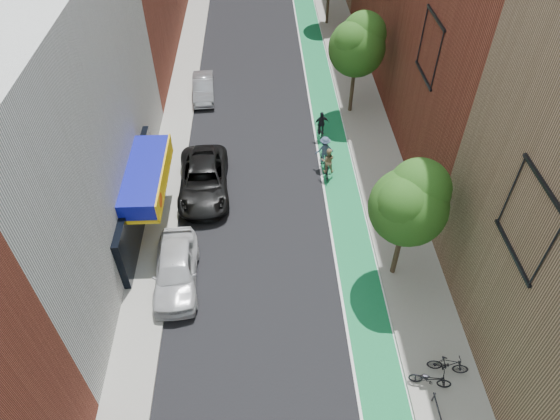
{
  "coord_description": "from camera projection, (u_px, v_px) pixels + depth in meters",
  "views": [
    {
      "loc": [
        -0.45,
        -4.83,
        18.8
      ],
      "look_at": [
        0.36,
        13.04,
        1.5
      ],
      "focal_mm": 32.0,
      "sensor_mm": 36.0,
      "label": 1
    }
  ],
  "objects": [
    {
      "name": "bike_lane",
      "position": [
        323.0,
        97.0,
        35.35
      ],
      "size": [
        2.0,
        68.0,
        0.01
      ],
      "primitive_type": "cube",
      "color": "#126533",
      "rests_on": "ground"
    },
    {
      "name": "sidewalk_left",
      "position": [
        181.0,
        99.0,
        34.98
      ],
      "size": [
        2.0,
        68.0,
        0.15
      ],
      "primitive_type": "cube",
      "color": "gray",
      "rests_on": "ground"
    },
    {
      "name": "sidewalk_right",
      "position": [
        358.0,
        95.0,
        35.38
      ],
      "size": [
        3.0,
        68.0,
        0.15
      ],
      "primitive_type": "cube",
      "color": "gray",
      "rests_on": "ground"
    },
    {
      "name": "building_left_white",
      "position": [
        23.0,
        130.0,
        22.08
      ],
      "size": [
        8.0,
        20.0,
        12.0
      ],
      "primitive_type": "cube",
      "color": "silver",
      "rests_on": "ground"
    },
    {
      "name": "tree_near",
      "position": [
        410.0,
        202.0,
        20.7
      ],
      "size": [
        3.4,
        3.36,
        6.42
      ],
      "color": "#332619",
      "rests_on": "ground"
    },
    {
      "name": "tree_mid",
      "position": [
        358.0,
        44.0,
        30.59
      ],
      "size": [
        3.55,
        3.53,
        6.74
      ],
      "color": "#332619",
      "rests_on": "ground"
    },
    {
      "name": "parked_car_white",
      "position": [
        176.0,
        269.0,
        23.0
      ],
      "size": [
        2.22,
        5.0,
        1.67
      ],
      "primitive_type": "imported",
      "rotation": [
        0.0,
        0.0,
        0.05
      ],
      "color": "silver",
      "rests_on": "ground"
    },
    {
      "name": "parked_car_black",
      "position": [
        204.0,
        180.0,
        27.6
      ],
      "size": [
        2.97,
        5.96,
        1.62
      ],
      "primitive_type": "imported",
      "rotation": [
        0.0,
        0.0,
        0.05
      ],
      "color": "black",
      "rests_on": "ground"
    },
    {
      "name": "parked_car_silver",
      "position": [
        203.0,
        88.0,
        34.95
      ],
      "size": [
        1.68,
        4.15,
        1.34
      ],
      "primitive_type": "imported",
      "rotation": [
        0.0,
        0.0,
        0.07
      ],
      "color": "#989BA0",
      "rests_on": "ground"
    },
    {
      "name": "cyclist_lane_near",
      "position": [
        328.0,
        165.0,
        28.5
      ],
      "size": [
        0.83,
        1.59,
        1.93
      ],
      "rotation": [
        0.0,
        0.0,
        3.03
      ],
      "color": "black",
      "rests_on": "ground"
    },
    {
      "name": "cyclist_lane_mid",
      "position": [
        321.0,
        129.0,
        31.27
      ],
      "size": [
        0.96,
        1.64,
        1.91
      ],
      "rotation": [
        0.0,
        0.0,
        3.32
      ],
      "color": "black",
      "rests_on": "ground"
    },
    {
      "name": "cyclist_lane_far",
      "position": [
        324.0,
        153.0,
        29.13
      ],
      "size": [
        1.18,
        1.6,
        2.03
      ],
      "rotation": [
        0.0,
        0.0,
        3.32
      ],
      "color": "black",
      "rests_on": "ground"
    },
    {
      "name": "parked_bike_mid",
      "position": [
        448.0,
        365.0,
        19.77
      ],
      "size": [
        1.68,
        0.83,
        0.97
      ],
      "primitive_type": "imported",
      "rotation": [
        0.0,
        0.0,
        1.33
      ],
      "color": "black",
      "rests_on": "sidewalk_right"
    },
    {
      "name": "parked_bike_far",
      "position": [
        430.0,
        379.0,
        19.41
      ],
      "size": [
        1.74,
        0.97,
        0.87
      ],
      "primitive_type": "imported",
      "rotation": [
        0.0,
        0.0,
        1.31
      ],
      "color": "black",
      "rests_on": "sidewalk_right"
    }
  ]
}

